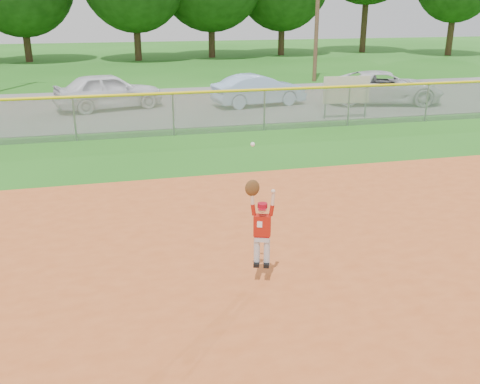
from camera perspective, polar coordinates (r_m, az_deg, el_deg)
The scene contains 9 objects.
ground at distance 9.93m, azimuth 0.32°, elevation -7.08°, with size 120.00×120.00×0.00m, color #206316.
clay_infield at distance 7.46m, azimuth 6.23°, elevation -16.94°, with size 24.00×16.00×0.04m, color #BD5322.
parking_strip at distance 25.10m, azimuth -8.79°, elevation 9.10°, with size 44.00×10.00×0.03m, color slate.
car_white_a at distance 24.49m, azimuth -13.84°, elevation 10.43°, with size 1.86×4.62×1.58m, color silver.
car_blue at distance 24.70m, azimuth 2.02°, elevation 10.82°, with size 1.47×4.21×1.39m, color #98BBE3.
car_white_b at distance 26.13m, azimuth 15.15°, elevation 10.74°, with size 2.43×5.28×1.47m, color silver.
sponsor_sign at distance 22.13m, azimuth 11.28°, elevation 10.52°, with size 1.93×0.17×1.72m.
outfield_fence at distance 19.07m, azimuth -7.15°, elevation 8.58°, with size 40.06×0.10×1.55m.
ballplayer at distance 8.67m, azimuth 2.22°, elevation -3.43°, with size 0.49×0.31×2.10m.
Camera 1 is at (-2.19, -8.61, 4.44)m, focal length 40.00 mm.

